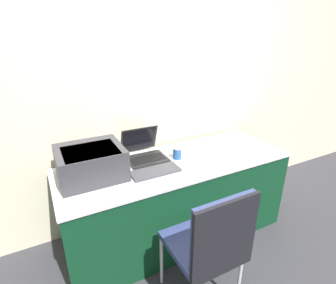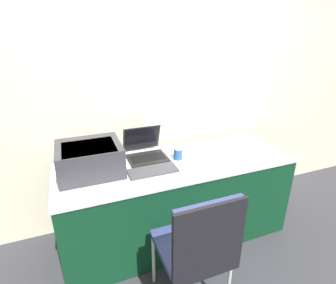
% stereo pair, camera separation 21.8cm
% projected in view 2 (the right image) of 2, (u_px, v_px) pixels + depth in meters
% --- Properties ---
extents(ground_plane, '(14.00, 14.00, 0.00)m').
position_uv_depth(ground_plane, '(191.00, 259.00, 2.24)').
color(ground_plane, '#333338').
extents(wall_back, '(8.00, 0.05, 2.60)m').
position_uv_depth(wall_back, '(158.00, 90.00, 2.43)').
color(wall_back, beige).
rests_on(wall_back, ground_plane).
extents(table, '(2.01, 0.72, 0.77)m').
position_uv_depth(table, '(176.00, 199.00, 2.39)').
color(table, '#0C381E').
rests_on(table, ground_plane).
extents(printer, '(0.48, 0.42, 0.24)m').
position_uv_depth(printer, '(90.00, 158.00, 2.02)').
color(printer, '#333338').
rests_on(printer, table).
extents(laptop_left, '(0.34, 0.34, 0.25)m').
position_uv_depth(laptop_left, '(145.00, 151.00, 2.32)').
color(laptop_left, black).
rests_on(laptop_left, table).
extents(external_keyboard, '(0.39, 0.16, 0.02)m').
position_uv_depth(external_keyboard, '(153.00, 171.00, 2.08)').
color(external_keyboard, '#3D3D42').
rests_on(external_keyboard, table).
extents(coffee_cup, '(0.08, 0.08, 0.10)m').
position_uv_depth(coffee_cup, '(178.00, 153.00, 2.27)').
color(coffee_cup, '#285699').
rests_on(coffee_cup, table).
extents(mouse, '(0.07, 0.04, 0.03)m').
position_uv_depth(mouse, '(185.00, 163.00, 2.19)').
color(mouse, silver).
rests_on(mouse, table).
extents(chair, '(0.44, 0.47, 0.96)m').
position_uv_depth(chair, '(199.00, 245.00, 1.59)').
color(chair, navy).
rests_on(chair, ground_plane).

